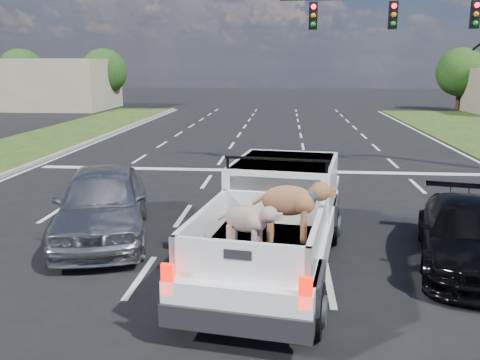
% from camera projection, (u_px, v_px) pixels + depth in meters
% --- Properties ---
extents(ground, '(160.00, 160.00, 0.00)m').
position_uv_depth(ground, '(233.00, 281.00, 9.36)').
color(ground, black).
rests_on(ground, ground).
extents(road_markings, '(17.75, 60.00, 0.01)m').
position_uv_depth(road_markings, '(255.00, 193.00, 15.73)').
color(road_markings, silver).
rests_on(road_markings, ground).
extents(traffic_signal, '(9.11, 0.31, 7.00)m').
position_uv_depth(traffic_signal, '(467.00, 41.00, 17.87)').
color(traffic_signal, black).
rests_on(traffic_signal, ground).
extents(building_left, '(10.00, 8.00, 4.40)m').
position_uv_depth(building_left, '(54.00, 84.00, 45.61)').
color(building_left, tan).
rests_on(building_left, ground).
extents(tree_far_b, '(4.20, 4.20, 5.40)m').
position_uv_depth(tree_far_b, '(21.00, 71.00, 47.66)').
color(tree_far_b, '#332114').
rests_on(tree_far_b, ground).
extents(tree_far_c, '(4.20, 4.20, 5.40)m').
position_uv_depth(tree_far_c, '(104.00, 72.00, 46.96)').
color(tree_far_c, '#332114').
rests_on(tree_far_c, ground).
extents(tree_far_d, '(4.20, 4.20, 5.40)m').
position_uv_depth(tree_far_d, '(461.00, 72.00, 44.12)').
color(tree_far_d, '#332114').
rests_on(tree_far_d, ground).
extents(pickup_truck, '(2.95, 6.13, 2.21)m').
position_uv_depth(pickup_truck, '(276.00, 219.00, 9.66)').
color(pickup_truck, black).
rests_on(pickup_truck, ground).
extents(silver_sedan, '(3.11, 5.16, 1.64)m').
position_uv_depth(silver_sedan, '(103.00, 203.00, 11.55)').
color(silver_sedan, '#A6A8AD').
rests_on(silver_sedan, ground).
extents(black_coupe, '(2.66, 4.62, 1.26)m').
position_uv_depth(black_coupe, '(467.00, 235.00, 9.94)').
color(black_coupe, black).
rests_on(black_coupe, ground).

